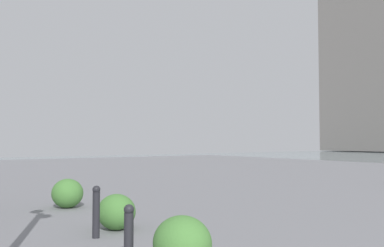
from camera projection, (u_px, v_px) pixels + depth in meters
name	position (u px, v px, depth m)	size (l,w,h in m)	color
building_highrise	(383.00, 56.00, 65.98)	(17.89, 10.19, 31.21)	gray
bollard_near	(129.00, 235.00, 5.01)	(0.13, 0.13, 0.79)	#232328
bollard_mid	(96.00, 211.00, 6.59)	(0.13, 0.13, 0.85)	#232328
shrub_low	(67.00, 193.00, 9.56)	(0.81, 0.73, 0.69)	#477F38
shrub_round	(116.00, 212.00, 7.19)	(0.75, 0.67, 0.63)	#477F38
shrub_wide	(182.00, 243.00, 4.93)	(0.79, 0.71, 0.67)	#477F38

